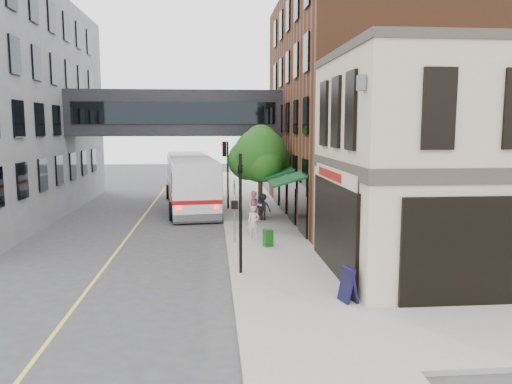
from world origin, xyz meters
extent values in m
plane|color=#38383A|center=(0.00, 0.00, 0.00)|extent=(120.00, 120.00, 0.00)
cube|color=gray|center=(2.00, 14.00, 0.07)|extent=(4.00, 60.00, 0.15)
cube|color=#BEAB91|center=(9.00, 2.00, 4.08)|extent=(10.00, 8.00, 8.15)
cube|color=#38332B|center=(9.00, 2.00, 4.15)|extent=(10.12, 8.12, 0.50)
cube|color=#38332B|center=(9.00, 2.00, 8.30)|extent=(10.12, 8.12, 0.30)
cube|color=black|center=(3.94, 2.00, 1.85)|extent=(0.14, 6.40, 3.40)
cube|color=black|center=(3.90, 2.00, 1.85)|extent=(0.04, 5.90, 3.00)
cube|color=maroon|center=(3.88, 2.60, 3.80)|extent=(0.03, 3.60, 0.32)
cube|color=#58301B|center=(10.00, 15.00, 7.00)|extent=(12.00, 18.00, 14.00)
cube|color=#0C3720|center=(3.14, 13.75, 3.00)|extent=(1.80, 13.00, 0.40)
cube|color=black|center=(-3.00, 18.00, 6.50)|extent=(14.00, 3.00, 3.00)
cube|color=black|center=(-3.00, 16.45, 6.50)|extent=(13.00, 0.08, 1.40)
cube|color=black|center=(-3.00, 19.55, 6.50)|extent=(13.00, 0.08, 1.40)
cylinder|color=black|center=(0.40, 2.00, 2.40)|extent=(0.12, 0.12, 4.50)
cube|color=black|center=(0.18, 2.00, 2.75)|extent=(0.25, 0.22, 0.30)
imported|color=black|center=(0.40, 2.00, 4.25)|extent=(0.20, 0.16, 1.00)
cylinder|color=black|center=(0.40, 17.00, 2.40)|extent=(0.12, 0.12, 4.50)
cube|color=black|center=(0.18, 17.00, 2.75)|extent=(0.25, 0.22, 0.30)
cube|color=black|center=(0.18, 17.00, 4.15)|extent=(0.28, 0.28, 1.00)
sphere|color=#FF0C05|center=(0.02, 17.00, 4.50)|extent=(0.18, 0.18, 0.18)
cylinder|color=gray|center=(0.40, 7.00, 1.65)|extent=(0.08, 0.08, 3.00)
cube|color=white|center=(0.38, 7.00, 2.35)|extent=(0.03, 0.75, 0.22)
cube|color=#0C591E|center=(0.38, 7.00, 2.90)|extent=(0.03, 0.70, 0.18)
cube|color=#B20C0C|center=(0.38, 7.00, 1.85)|extent=(0.03, 0.30, 0.40)
cylinder|color=#382619|center=(2.20, 13.00, 1.55)|extent=(0.28, 0.28, 2.80)
sphere|color=#214A13|center=(2.20, 13.00, 3.95)|extent=(3.20, 3.20, 3.20)
sphere|color=#214A13|center=(3.00, 13.50, 3.55)|extent=(2.20, 2.20, 2.20)
sphere|color=#214A13|center=(1.50, 13.30, 3.65)|extent=(2.40, 2.40, 2.40)
sphere|color=#214A13|center=(2.30, 13.60, 4.75)|extent=(2.00, 2.00, 2.00)
cube|color=#D8CC4C|center=(-5.00, 10.00, 0.01)|extent=(0.12, 40.00, 0.01)
cube|color=white|center=(-2.19, 18.62, 1.88)|extent=(4.23, 13.30, 3.30)
cube|color=black|center=(-2.19, 18.62, 2.44)|extent=(4.27, 13.08, 1.19)
cube|color=#B20C0C|center=(-2.19, 18.62, 1.31)|extent=(4.30, 13.33, 0.25)
cylinder|color=black|center=(-3.09, 13.72, 0.57)|extent=(0.46, 1.17, 1.14)
cylinder|color=black|center=(-0.27, 14.03, 0.57)|extent=(0.46, 1.17, 1.14)
cylinder|color=black|center=(-4.06, 22.76, 0.57)|extent=(0.46, 1.17, 1.14)
cylinder|color=black|center=(-1.24, 23.07, 0.57)|extent=(0.46, 1.17, 1.14)
imported|color=silver|center=(1.36, 7.78, 0.95)|extent=(0.62, 0.44, 1.59)
imported|color=pink|center=(1.78, 12.06, 1.04)|extent=(0.89, 0.71, 1.79)
imported|color=black|center=(2.31, 12.51, 0.94)|extent=(1.17, 1.00, 1.58)
cube|color=#135614|center=(1.90, 6.06, 0.55)|extent=(0.49, 0.46, 0.80)
cube|color=black|center=(3.60, -1.43, 0.71)|extent=(0.55, 0.71, 1.12)
camera|label=1|loc=(-0.62, -16.28, 5.64)|focal=35.00mm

